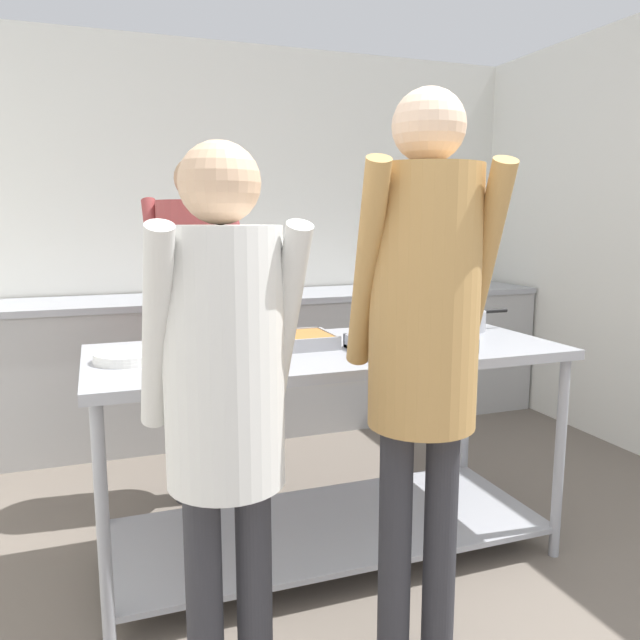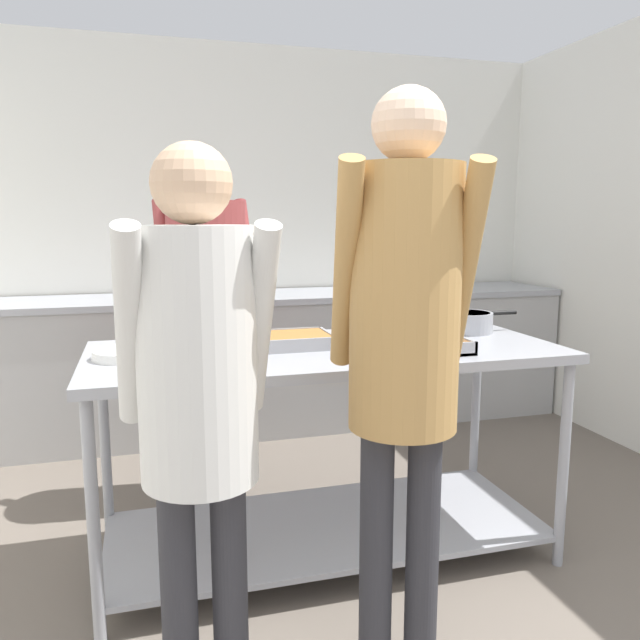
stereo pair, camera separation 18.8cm
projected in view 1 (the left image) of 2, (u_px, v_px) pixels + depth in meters
wall_rear at (239, 236)px, 4.52m from camera, size 4.34×0.06×2.65m
back_counter at (253, 361)px, 4.31m from camera, size 4.18×0.65×0.94m
serving_counter at (328, 416)px, 2.64m from camera, size 1.93×0.82×0.92m
plate_stack at (129, 357)px, 2.34m from camera, size 0.26×0.26×0.04m
broccoli_bowl at (197, 347)px, 2.44m from camera, size 0.19×0.19×0.09m
serving_tray_roast at (281, 342)px, 2.58m from camera, size 0.44×0.26×0.05m
serving_tray_vegetables at (410, 344)px, 2.54m from camera, size 0.46×0.31×0.05m
sauce_pan at (462, 320)px, 2.98m from camera, size 0.37×0.23×0.10m
guest_serving_left at (224, 381)px, 1.64m from camera, size 0.42×0.33×1.64m
guest_serving_right at (423, 326)px, 1.84m from camera, size 0.48×0.42×1.81m
cook_behind_counter at (199, 294)px, 3.11m from camera, size 0.51×0.39×1.75m
water_bottle at (235, 275)px, 4.09m from camera, size 0.07×0.07×0.32m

